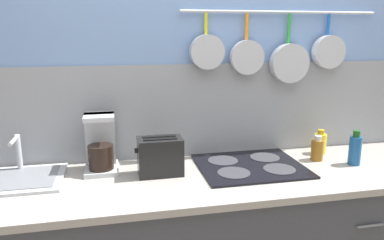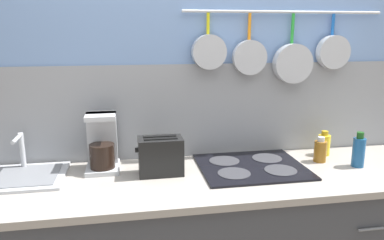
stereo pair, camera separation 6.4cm
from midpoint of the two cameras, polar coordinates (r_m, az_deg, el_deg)
The scene contains 9 objects.
wall_back at distance 2.20m, azimuth 1.38°, elevation 4.36°, with size 7.20×0.15×2.60m.
countertop at distance 1.96m, azimuth 3.82°, elevation -8.77°, with size 2.61×0.67×0.03m.
sink_basin at distance 2.07m, azimuth -26.21°, elevation -7.92°, with size 0.47×0.37×0.20m.
coffee_maker at distance 2.04m, azimuth -14.61°, elevation -4.00°, with size 0.17×0.21×0.30m.
toaster at distance 1.94m, azimuth -5.82°, elevation -5.51°, with size 0.24×0.14×0.20m.
cooktop at distance 2.07m, azimuth 7.99°, elevation -6.92°, with size 0.56×0.48×0.01m.
bottle_cooking_wine at distance 2.25m, azimuth 17.77°, elevation -4.28°, with size 0.07×0.07×0.14m.
bottle_hot_sauce at distance 2.38m, azimuth 18.23°, elevation -3.34°, with size 0.07×0.07×0.15m.
bottle_olive_oil at distance 2.24m, azimuth 22.84°, elevation -4.18°, with size 0.07×0.07×0.19m.
Camera 1 is at (-0.54, -1.74, 1.62)m, focal length 35.00 mm.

